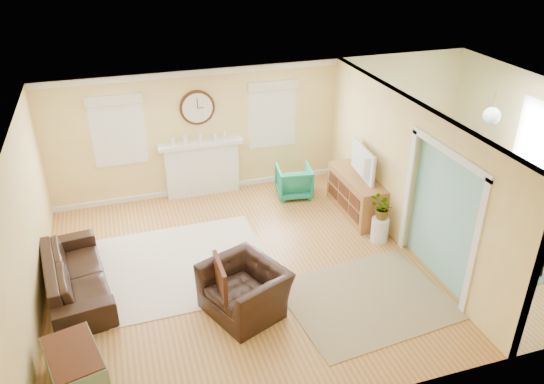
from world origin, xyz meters
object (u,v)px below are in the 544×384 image
object	(u,v)px
credenza	(356,195)
dining_table	(491,217)
eames_chair	(245,290)
sofa	(76,275)
green_chair	(294,181)

from	to	relation	value
credenza	dining_table	world-z (taller)	credenza
eames_chair	credenza	bearing A→B (deg)	104.28
dining_table	sofa	bearing A→B (deg)	85.91
eames_chair	credenza	distance (m)	3.53
eames_chair	sofa	bearing A→B (deg)	-139.78
eames_chair	dining_table	distance (m)	4.87
sofa	credenza	distance (m)	5.26
credenza	dining_table	xyz separation A→B (m)	(2.01, -1.43, -0.06)
credenza	dining_table	size ratio (longest dim) A/B	0.84
eames_chair	credenza	xyz separation A→B (m)	(2.81, 2.14, 0.03)
eames_chair	green_chair	world-z (taller)	eames_chair
eames_chair	credenza	size ratio (longest dim) A/B	0.71
sofa	eames_chair	bearing A→B (deg)	-124.17
sofa	green_chair	size ratio (longest dim) A/B	3.09
sofa	eames_chair	world-z (taller)	eames_chair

